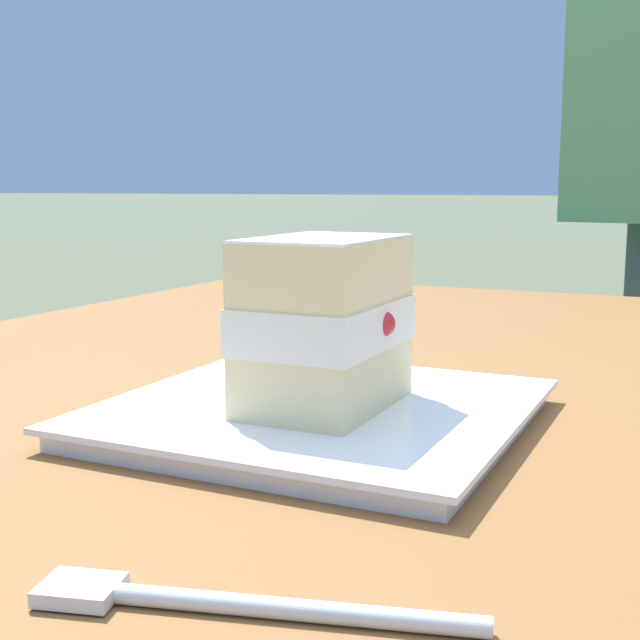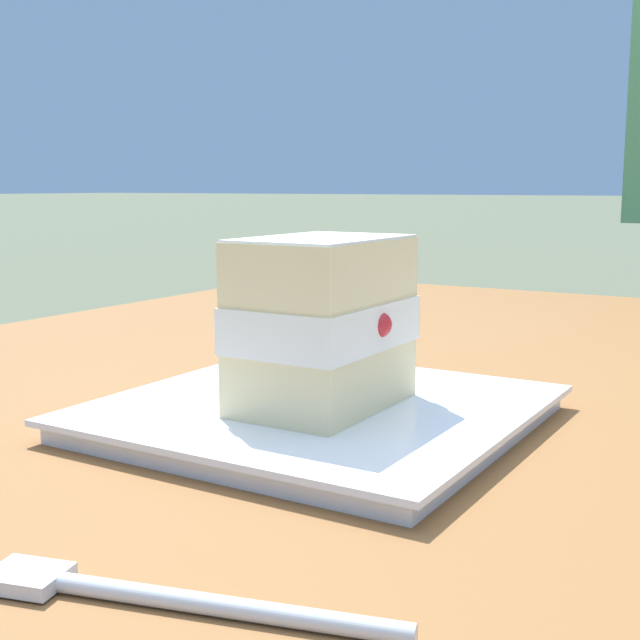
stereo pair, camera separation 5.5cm
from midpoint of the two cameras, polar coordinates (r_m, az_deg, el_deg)
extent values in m
cylinder|color=brown|center=(1.50, -5.38, -12.22)|extent=(0.07, 0.07, 0.69)
cube|color=brown|center=(0.70, 4.63, -5.68)|extent=(1.26, 1.09, 0.04)
cube|color=white|center=(0.56, -2.81, -6.53)|extent=(0.25, 0.25, 0.01)
cube|color=white|center=(0.56, -2.82, -5.74)|extent=(0.26, 0.26, 0.00)
cube|color=beige|center=(0.54, -2.59, -3.84)|extent=(0.12, 0.08, 0.04)
cube|color=white|center=(0.54, -2.62, -0.30)|extent=(0.12, 0.08, 0.03)
sphere|color=red|center=(0.53, 1.26, -0.27)|extent=(0.02, 0.02, 0.02)
sphere|color=red|center=(0.57, -5.32, -0.18)|extent=(0.02, 0.02, 0.02)
cube|color=beige|center=(0.53, -2.65, 3.32)|extent=(0.12, 0.08, 0.04)
cube|color=white|center=(0.53, -2.66, 5.51)|extent=(0.11, 0.08, 0.00)
cylinder|color=silver|center=(0.33, -6.65, -18.96)|extent=(0.04, 0.14, 0.01)
cube|color=silver|center=(0.36, -20.35, -16.78)|extent=(0.03, 0.04, 0.01)
cube|color=white|center=(0.82, -3.42, -1.88)|extent=(0.14, 0.09, 0.00)
cylinder|color=#334B43|center=(1.70, 19.69, -7.82)|extent=(0.08, 0.08, 0.83)
camera|label=1|loc=(0.03, -92.86, -0.45)|focal=47.47mm
camera|label=2|loc=(0.03, 87.14, 0.45)|focal=47.47mm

